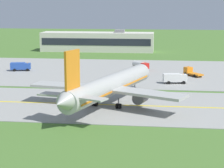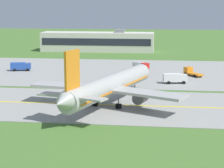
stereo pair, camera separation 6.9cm
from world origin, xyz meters
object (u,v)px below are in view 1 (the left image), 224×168
(airplane_lead, at_px, (110,86))
(service_truck_baggage, at_px, (20,66))
(service_truck_catering, at_px, (175,78))
(service_truck_pushback, at_px, (140,65))
(service_truck_fuel, at_px, (191,72))

(airplane_lead, xyz_separation_m, service_truck_baggage, (-32.45, 39.77, -2.60))
(airplane_lead, relative_size, service_truck_catering, 6.20)
(service_truck_baggage, bearing_deg, airplane_lead, -50.79)
(airplane_lead, distance_m, service_truck_catering, 28.65)
(airplane_lead, xyz_separation_m, service_truck_catering, (13.53, 25.12, -2.60))
(service_truck_pushback, bearing_deg, service_truck_fuel, -31.05)
(service_truck_baggage, bearing_deg, service_truck_catering, -17.68)
(service_truck_fuel, bearing_deg, airplane_lead, -116.19)
(service_truck_baggage, bearing_deg, service_truck_fuel, -2.66)
(service_truck_fuel, distance_m, service_truck_catering, 13.23)
(service_truck_baggage, relative_size, service_truck_pushback, 1.09)
(service_truck_baggage, height_order, service_truck_pushback, service_truck_pushback)
(service_truck_baggage, xyz_separation_m, service_truck_catering, (45.98, -14.66, 0.00))
(service_truck_pushback, bearing_deg, service_truck_catering, -64.98)
(service_truck_baggage, distance_m, service_truck_catering, 48.26)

